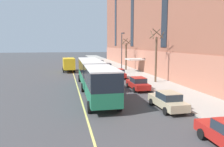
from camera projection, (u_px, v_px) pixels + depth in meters
The scene contains 14 objects.
ground_plane at pixel (96, 95), 24.31m from camera, with size 260.00×260.00×0.00m, color #424244.
sidewalk at pixel (161, 86), 29.12m from camera, with size 5.34×160.00×0.15m, color #ADA89E.
city_bus at pixel (93, 75), 25.36m from camera, with size 3.06×18.55×3.52m.
parked_car_darkgray_1 at pixel (107, 67), 46.64m from camera, with size 2.11×4.84×1.56m.
parked_car_champagne_3 at pixel (168, 101), 18.67m from camera, with size 1.94×4.54×1.56m.
parked_car_darkgray_4 at pixel (100, 63), 55.22m from camera, with size 2.03×4.43×1.56m.
parked_car_red_5 at pixel (138, 83), 26.80m from camera, with size 2.00×4.71×1.56m.
parked_car_red_6 at pixel (119, 74), 35.85m from camera, with size 1.94×4.23×1.56m.
box_truck at pixel (69, 64), 44.06m from camera, with size 2.53×6.70×2.81m.
taxi_cab at pixel (70, 67), 45.86m from camera, with size 2.09×4.29×1.56m.
street_tree_mid_block at pixel (156, 55), 31.10m from camera, with size 1.87×1.83×7.62m.
street_tree_far_uptown at pixel (126, 54), 46.31m from camera, with size 1.80×1.81×6.67m.
street_lamp at pixel (122, 49), 40.55m from camera, with size 0.36×1.48×7.53m.
lane_centerline at pixel (78, 90), 26.83m from camera, with size 0.16×140.00×0.01m, color #E0D66B.
Camera 1 is at (-3.33, -23.60, 5.59)m, focal length 35.00 mm.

